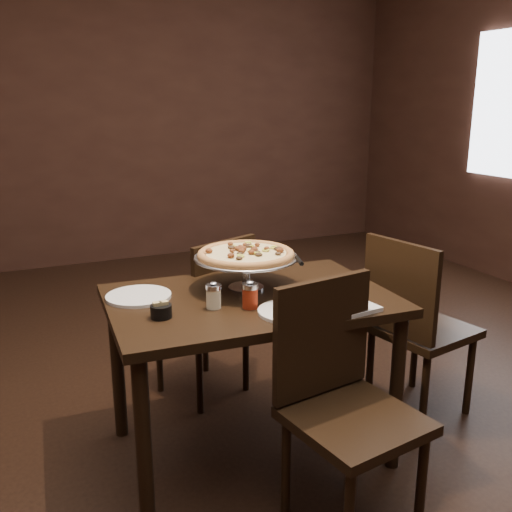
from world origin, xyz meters
name	(u,v)px	position (x,y,z in m)	size (l,w,h in m)	color
room	(280,134)	(0.06, 0.03, 1.40)	(6.04, 7.04, 2.84)	black
dining_table	(250,317)	(-0.07, 0.02, 0.64)	(1.22, 0.86, 0.74)	black
pizza_stand	(246,255)	(-0.04, 0.13, 0.89)	(0.45, 0.45, 0.19)	silver
parmesan_shaker	(214,296)	(-0.26, -0.04, 0.79)	(0.06, 0.06, 0.11)	#F9EDC1
pepper_flake_shaker	(250,295)	(-0.13, -0.10, 0.79)	(0.07, 0.07, 0.11)	maroon
packet_caddy	(161,311)	(-0.48, -0.06, 0.76)	(0.08, 0.08, 0.06)	black
napkin_stack	(354,307)	(0.24, -0.29, 0.74)	(0.16, 0.16, 0.02)	silver
plate_left	(139,296)	(-0.50, 0.20, 0.74)	(0.27, 0.27, 0.01)	white
plate_near	(291,311)	(-0.01, -0.22, 0.74)	(0.26, 0.26, 0.01)	white
serving_spatula	(299,261)	(0.12, -0.05, 0.88)	(0.14, 0.14, 0.02)	silver
chair_far	(210,311)	(-0.06, 0.57, 0.48)	(0.53, 0.53, 0.87)	black
chair_near	(342,396)	(0.06, -0.50, 0.50)	(0.49, 0.49, 0.91)	black
chair_side	(414,321)	(0.78, -0.03, 0.50)	(0.50, 0.50, 0.91)	black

